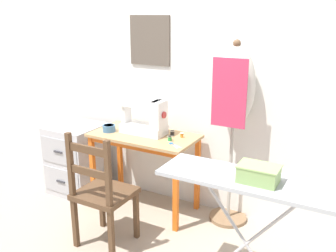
{
  "coord_description": "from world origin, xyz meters",
  "views": [
    {
      "loc": [
        1.68,
        -2.35,
        1.72
      ],
      "look_at": [
        0.25,
        0.22,
        0.83
      ],
      "focal_mm": 40.0,
      "sensor_mm": 36.0,
      "label": 1
    }
  ],
  "objects_px": {
    "ironing_board": "(250,187)",
    "sewing_machine": "(146,118)",
    "filing_cabinet": "(77,159)",
    "dress_form": "(234,96)",
    "thread_spool_near_machine": "(172,133)",
    "thread_spool_mid_table": "(170,139)",
    "fabric_bowl": "(109,128)",
    "scissors": "(173,145)",
    "wooden_chair": "(102,194)",
    "storage_box": "(259,174)",
    "thread_spool_far_edge": "(182,135)"
  },
  "relations": [
    {
      "from": "sewing_machine",
      "to": "ironing_board",
      "type": "xyz_separation_m",
      "value": [
        1.15,
        -0.72,
        -0.07
      ]
    },
    {
      "from": "scissors",
      "to": "dress_form",
      "type": "bearing_deg",
      "value": 36.15
    },
    {
      "from": "sewing_machine",
      "to": "thread_spool_far_edge",
      "type": "relative_size",
      "value": 9.83
    },
    {
      "from": "dress_form",
      "to": "ironing_board",
      "type": "height_order",
      "value": "dress_form"
    },
    {
      "from": "fabric_bowl",
      "to": "thread_spool_mid_table",
      "type": "bearing_deg",
      "value": 3.28
    },
    {
      "from": "fabric_bowl",
      "to": "thread_spool_far_edge",
      "type": "height_order",
      "value": "fabric_bowl"
    },
    {
      "from": "sewing_machine",
      "to": "thread_spool_mid_table",
      "type": "distance_m",
      "value": 0.31
    },
    {
      "from": "filing_cabinet",
      "to": "scissors",
      "type": "bearing_deg",
      "value": -4.42
    },
    {
      "from": "wooden_chair",
      "to": "dress_form",
      "type": "relative_size",
      "value": 0.6
    },
    {
      "from": "filing_cabinet",
      "to": "ironing_board",
      "type": "height_order",
      "value": "ironing_board"
    },
    {
      "from": "thread_spool_near_machine",
      "to": "storage_box",
      "type": "relative_size",
      "value": 0.2
    },
    {
      "from": "wooden_chair",
      "to": "ironing_board",
      "type": "relative_size",
      "value": 0.87
    },
    {
      "from": "thread_spool_near_machine",
      "to": "dress_form",
      "type": "relative_size",
      "value": 0.03
    },
    {
      "from": "sewing_machine",
      "to": "ironing_board",
      "type": "distance_m",
      "value": 1.36
    },
    {
      "from": "fabric_bowl",
      "to": "filing_cabinet",
      "type": "xyz_separation_m",
      "value": [
        -0.45,
        0.05,
        -0.4
      ]
    },
    {
      "from": "ironing_board",
      "to": "sewing_machine",
      "type": "bearing_deg",
      "value": 148.06
    },
    {
      "from": "thread_spool_far_edge",
      "to": "dress_form",
      "type": "bearing_deg",
      "value": 12.08
    },
    {
      "from": "dress_form",
      "to": "fabric_bowl",
      "type": "bearing_deg",
      "value": -166.83
    },
    {
      "from": "sewing_machine",
      "to": "scissors",
      "type": "relative_size",
      "value": 2.96
    },
    {
      "from": "filing_cabinet",
      "to": "storage_box",
      "type": "bearing_deg",
      "value": -19.1
    },
    {
      "from": "fabric_bowl",
      "to": "storage_box",
      "type": "xyz_separation_m",
      "value": [
        1.52,
        -0.63,
        0.14
      ]
    },
    {
      "from": "fabric_bowl",
      "to": "thread_spool_mid_table",
      "type": "relative_size",
      "value": 2.65
    },
    {
      "from": "storage_box",
      "to": "fabric_bowl",
      "type": "bearing_deg",
      "value": 157.41
    },
    {
      "from": "scissors",
      "to": "thread_spool_far_edge",
      "type": "distance_m",
      "value": 0.2
    },
    {
      "from": "thread_spool_mid_table",
      "to": "filing_cabinet",
      "type": "xyz_separation_m",
      "value": [
        -1.05,
        0.02,
        -0.39
      ]
    },
    {
      "from": "sewing_machine",
      "to": "filing_cabinet",
      "type": "relative_size",
      "value": 0.61
    },
    {
      "from": "thread_spool_mid_table",
      "to": "filing_cabinet",
      "type": "height_order",
      "value": "thread_spool_mid_table"
    },
    {
      "from": "thread_spool_near_machine",
      "to": "dress_form",
      "type": "bearing_deg",
      "value": 7.74
    },
    {
      "from": "thread_spool_mid_table",
      "to": "ironing_board",
      "type": "bearing_deg",
      "value": -36.42
    },
    {
      "from": "sewing_machine",
      "to": "ironing_board",
      "type": "relative_size",
      "value": 0.39
    },
    {
      "from": "dress_form",
      "to": "wooden_chair",
      "type": "bearing_deg",
      "value": -131.48
    },
    {
      "from": "thread_spool_near_machine",
      "to": "ironing_board",
      "type": "height_order",
      "value": "ironing_board"
    },
    {
      "from": "filing_cabinet",
      "to": "ironing_board",
      "type": "xyz_separation_m",
      "value": [
        1.93,
        -0.66,
        0.44
      ]
    },
    {
      "from": "wooden_chair",
      "to": "ironing_board",
      "type": "bearing_deg",
      "value": -2.86
    },
    {
      "from": "fabric_bowl",
      "to": "wooden_chair",
      "type": "bearing_deg",
      "value": -57.95
    },
    {
      "from": "thread_spool_near_machine",
      "to": "storage_box",
      "type": "distance_m",
      "value": 1.28
    },
    {
      "from": "scissors",
      "to": "storage_box",
      "type": "relative_size",
      "value": 0.62
    },
    {
      "from": "dress_form",
      "to": "thread_spool_near_machine",
      "type": "bearing_deg",
      "value": -172.26
    },
    {
      "from": "storage_box",
      "to": "scissors",
      "type": "bearing_deg",
      "value": 144.95
    },
    {
      "from": "thread_spool_near_machine",
      "to": "filing_cabinet",
      "type": "height_order",
      "value": "thread_spool_near_machine"
    },
    {
      "from": "scissors",
      "to": "dress_form",
      "type": "xyz_separation_m",
      "value": [
        0.39,
        0.28,
        0.38
      ]
    },
    {
      "from": "scissors",
      "to": "dress_form",
      "type": "distance_m",
      "value": 0.62
    },
    {
      "from": "fabric_bowl",
      "to": "scissors",
      "type": "xyz_separation_m",
      "value": [
        0.67,
        -0.04,
        -0.03
      ]
    },
    {
      "from": "sewing_machine",
      "to": "thread_spool_far_edge",
      "type": "xyz_separation_m",
      "value": [
        0.32,
        0.05,
        -0.12
      ]
    },
    {
      "from": "dress_form",
      "to": "ironing_board",
      "type": "xyz_separation_m",
      "value": [
        0.42,
        -0.86,
        -0.32
      ]
    },
    {
      "from": "fabric_bowl",
      "to": "thread_spool_mid_table",
      "type": "distance_m",
      "value": 0.6
    },
    {
      "from": "dress_form",
      "to": "storage_box",
      "type": "relative_size",
      "value": 6.82
    },
    {
      "from": "scissors",
      "to": "filing_cabinet",
      "type": "height_order",
      "value": "scissors"
    },
    {
      "from": "thread_spool_mid_table",
      "to": "ironing_board",
      "type": "relative_size",
      "value": 0.04
    },
    {
      "from": "scissors",
      "to": "thread_spool_near_machine",
      "type": "relative_size",
      "value": 3.15
    }
  ]
}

